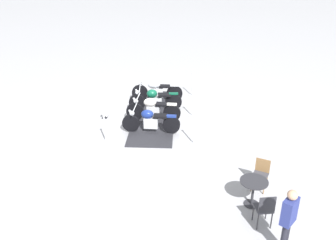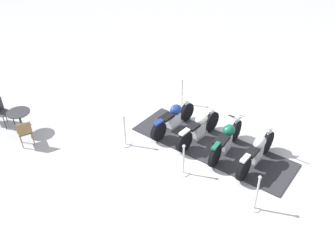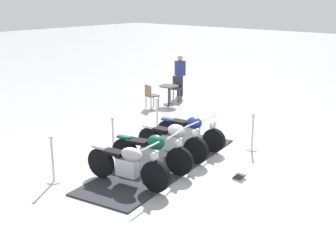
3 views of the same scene
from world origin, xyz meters
name	(u,v)px [view 1 (image 1 of 3)]	position (x,y,z in m)	size (l,w,h in m)	color
ground_plane	(155,116)	(0.00, 0.00, 0.00)	(80.00, 80.00, 0.00)	#B2B2B7
display_platform	(154,115)	(0.00, 0.00, 0.02)	(5.11, 1.60, 0.04)	#28282D
motorcycle_chrome	(156,90)	(1.43, 0.27, 0.50)	(0.66, 2.17, 1.00)	black
motorcycle_forest	(155,99)	(0.47, 0.11, 0.51)	(0.85, 2.11, 0.98)	black
motorcycle_cream	(152,109)	(-0.48, -0.05, 0.51)	(0.71, 2.10, 0.98)	black
motorcycle_navy	(150,121)	(-1.44, -0.21, 0.48)	(0.80, 2.10, 0.92)	black
stanchion_left_rear	(194,134)	(-1.89, -1.86, 0.35)	(0.32, 0.32, 1.07)	silver
stanchion_left_front	(192,87)	(2.39, -1.14, 0.40)	(0.29, 0.29, 1.10)	silver
stanchion_left_mid	(193,109)	(0.25, -1.50, 0.31)	(0.34, 0.34, 1.01)	silver
stanchion_right_rear	(105,133)	(-2.39, 1.14, 0.33)	(0.31, 0.31, 1.01)	silver
info_placard	(105,115)	(-0.56, 1.87, 0.07)	(0.37, 0.31, 0.22)	#333338
cafe_table	(253,187)	(-4.78, -3.85, 0.56)	(0.73, 0.73, 0.75)	#2D2D33
cafe_chair_near_table	(261,172)	(-3.99, -4.05, 0.51)	(0.49, 0.49, 0.87)	olive
cafe_chair_across_table	(265,208)	(-5.56, -4.11, 0.55)	(0.51, 0.51, 0.95)	#2D2D33
bystander_person	(289,217)	(-6.31, -4.54, 1.00)	(0.46, 0.38, 1.67)	#23232D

